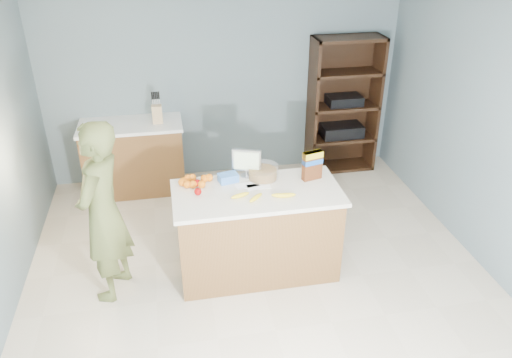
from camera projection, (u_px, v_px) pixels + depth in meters
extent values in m
cube|color=beige|center=(263.00, 288.00, 4.76)|extent=(4.50, 5.00, 0.02)
cube|color=slate|center=(224.00, 82.00, 6.32)|extent=(4.50, 0.02, 2.50)
cube|color=slate|center=(506.00, 151.00, 4.54)|extent=(0.02, 5.00, 2.50)
cube|color=white|center=(265.00, 18.00, 3.57)|extent=(4.50, 5.00, 0.02)
cube|color=brown|center=(257.00, 233.00, 4.81)|extent=(1.50, 0.70, 0.86)
cube|color=silver|center=(257.00, 193.00, 4.60)|extent=(1.56, 0.76, 0.04)
cube|color=black|center=(257.00, 265.00, 4.99)|extent=(1.46, 0.66, 0.10)
cube|color=brown|center=(134.00, 158.00, 6.25)|extent=(1.20, 0.60, 0.86)
cube|color=white|center=(130.00, 125.00, 6.04)|extent=(1.24, 0.62, 0.04)
cube|color=black|center=(339.00, 101.00, 6.73)|extent=(0.90, 0.04, 1.80)
cube|color=black|center=(312.00, 108.00, 6.50)|extent=(0.04, 0.40, 1.80)
cube|color=black|center=(374.00, 104.00, 6.64)|extent=(0.04, 0.40, 1.80)
cube|color=black|center=(338.00, 165.00, 6.99)|extent=(0.90, 0.40, 0.04)
cube|color=black|center=(341.00, 137.00, 6.79)|extent=(0.90, 0.40, 0.04)
cube|color=black|center=(344.00, 106.00, 6.57)|extent=(0.90, 0.40, 0.04)
cube|color=black|center=(346.00, 72.00, 6.36)|extent=(0.90, 0.40, 0.04)
cube|color=black|center=(349.00, 38.00, 6.15)|extent=(0.90, 0.40, 0.04)
cube|color=black|center=(341.00, 130.00, 6.74)|extent=(0.55, 0.32, 0.16)
cube|color=black|center=(344.00, 100.00, 6.53)|extent=(0.45, 0.30, 0.12)
imported|color=#555C2F|center=(103.00, 213.00, 4.34)|extent=(0.60, 0.72, 1.71)
cube|color=tan|center=(157.00, 114.00, 6.01)|extent=(0.12, 0.10, 0.22)
cylinder|color=black|center=(153.00, 102.00, 5.93)|extent=(0.02, 0.02, 0.09)
cylinder|color=black|center=(154.00, 102.00, 5.93)|extent=(0.02, 0.02, 0.09)
cylinder|color=black|center=(156.00, 102.00, 5.93)|extent=(0.02, 0.02, 0.09)
cylinder|color=black|center=(158.00, 102.00, 5.94)|extent=(0.02, 0.02, 0.09)
cylinder|color=black|center=(159.00, 102.00, 5.94)|extent=(0.02, 0.02, 0.09)
cube|color=white|center=(247.00, 185.00, 4.68)|extent=(0.24, 0.15, 0.00)
cube|color=white|center=(259.00, 187.00, 4.66)|extent=(0.22, 0.11, 0.00)
ellipsoid|color=yellow|center=(240.00, 195.00, 4.48)|extent=(0.19, 0.10, 0.04)
ellipsoid|color=yellow|center=(256.00, 198.00, 4.45)|extent=(0.16, 0.16, 0.04)
ellipsoid|color=yellow|center=(281.00, 195.00, 4.48)|extent=(0.19, 0.09, 0.04)
ellipsoid|color=yellow|center=(286.00, 195.00, 4.48)|extent=(0.19, 0.06, 0.04)
sphere|color=#970606|center=(197.00, 183.00, 4.65)|extent=(0.07, 0.07, 0.07)
sphere|color=#970606|center=(198.00, 192.00, 4.51)|extent=(0.07, 0.07, 0.07)
sphere|color=orange|center=(187.00, 184.00, 4.63)|extent=(0.07, 0.07, 0.07)
sphere|color=orange|center=(192.00, 178.00, 4.74)|extent=(0.07, 0.07, 0.07)
sphere|color=orange|center=(202.00, 184.00, 4.63)|extent=(0.07, 0.07, 0.07)
sphere|color=orange|center=(209.00, 178.00, 4.74)|extent=(0.07, 0.07, 0.07)
sphere|color=orange|center=(183.00, 181.00, 4.68)|extent=(0.07, 0.07, 0.07)
sphere|color=orange|center=(193.00, 184.00, 4.62)|extent=(0.07, 0.07, 0.07)
sphere|color=orange|center=(204.00, 178.00, 4.73)|extent=(0.07, 0.07, 0.07)
sphere|color=orange|center=(188.00, 178.00, 4.73)|extent=(0.07, 0.07, 0.07)
sphere|color=orange|center=(182.00, 182.00, 4.66)|extent=(0.07, 0.07, 0.07)
cube|color=blue|center=(228.00, 178.00, 4.73)|extent=(0.20, 0.16, 0.08)
cylinder|color=#267219|center=(263.00, 174.00, 4.79)|extent=(0.27, 0.27, 0.09)
cylinder|color=white|center=(263.00, 172.00, 4.78)|extent=(0.30, 0.30, 0.13)
cylinder|color=silver|center=(247.00, 176.00, 4.84)|extent=(0.12, 0.12, 0.01)
cylinder|color=silver|center=(247.00, 173.00, 4.83)|extent=(0.02, 0.02, 0.05)
cube|color=silver|center=(247.00, 160.00, 4.76)|extent=(0.28, 0.13, 0.22)
cube|color=yellow|center=(246.00, 161.00, 4.75)|extent=(0.23, 0.08, 0.18)
cube|color=#592B14|center=(312.00, 166.00, 4.73)|extent=(0.20, 0.11, 0.29)
cube|color=yellow|center=(313.00, 155.00, 4.68)|extent=(0.20, 0.12, 0.06)
cube|color=blue|center=(312.00, 161.00, 4.71)|extent=(0.20, 0.12, 0.05)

